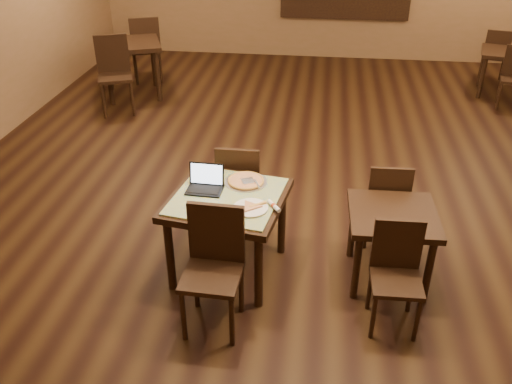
# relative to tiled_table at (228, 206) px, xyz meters

# --- Properties ---
(ground) EXTENTS (10.00, 10.00, 0.00)m
(ground) POSITION_rel_tiled_table_xyz_m (0.51, 1.66, -0.66)
(ground) COLOR black
(ground) RESTS_ON ground
(tiled_table) EXTENTS (1.05, 1.05, 0.76)m
(tiled_table) POSITION_rel_tiled_table_xyz_m (0.00, 0.00, 0.00)
(tiled_table) COLOR black
(tiled_table) RESTS_ON ground
(chair_main_near) EXTENTS (0.44, 0.44, 0.99)m
(chair_main_near) POSITION_rel_tiled_table_xyz_m (0.00, -0.61, -0.10)
(chair_main_near) COLOR black
(chair_main_near) RESTS_ON ground
(chair_main_far) EXTENTS (0.41, 0.41, 0.94)m
(chair_main_far) POSITION_rel_tiled_table_xyz_m (0.00, 0.62, -0.13)
(chair_main_far) COLOR black
(chair_main_far) RESTS_ON ground
(laptop) EXTENTS (0.30, 0.24, 0.20)m
(laptop) POSITION_rel_tiled_table_xyz_m (-0.20, 0.10, 0.16)
(laptop) COLOR black
(laptop) RESTS_ON tiled_table
(plate) EXTENTS (0.28, 0.28, 0.02)m
(plate) POSITION_rel_tiled_table_xyz_m (0.22, -0.18, 0.11)
(plate) COLOR white
(plate) RESTS_ON tiled_table
(pizza_slice) EXTENTS (0.26, 0.26, 0.02)m
(pizza_slice) POSITION_rel_tiled_table_xyz_m (0.22, -0.18, 0.13)
(pizza_slice) COLOR beige
(pizza_slice) RESTS_ON plate
(pizza_pan) EXTENTS (0.36, 0.36, 0.01)m
(pizza_pan) POSITION_rel_tiled_table_xyz_m (0.12, 0.24, 0.11)
(pizza_pan) COLOR silver
(pizza_pan) RESTS_ON tiled_table
(pizza_whole) EXTENTS (0.31, 0.31, 0.02)m
(pizza_whole) POSITION_rel_tiled_table_xyz_m (0.12, 0.24, 0.12)
(pizza_whole) COLOR beige
(pizza_whole) RESTS_ON pizza_pan
(spatula) EXTENTS (0.19, 0.27, 0.01)m
(spatula) POSITION_rel_tiled_table_xyz_m (0.14, 0.22, 0.13)
(spatula) COLOR silver
(spatula) RESTS_ON pizza_whole
(napkin_roll) EXTENTS (0.12, 0.16, 0.04)m
(napkin_roll) POSITION_rel_tiled_table_xyz_m (0.40, -0.14, 0.12)
(napkin_roll) COLOR white
(napkin_roll) RESTS_ON tiled_table
(other_table_a) EXTENTS (0.89, 0.89, 0.69)m
(other_table_a) POSITION_rel_tiled_table_xyz_m (3.51, 4.95, -0.08)
(other_table_a) COLOR black
(other_table_a) RESTS_ON ground
(other_table_a_chair_far) EXTENTS (0.46, 0.46, 0.90)m
(other_table_a_chair_far) POSITION_rel_tiled_table_xyz_m (3.49, 5.48, -0.15)
(other_table_a_chair_far) COLOR black
(other_table_a_chair_far) RESTS_ON ground
(other_table_b) EXTENTS (1.16, 1.16, 0.84)m
(other_table_b) POSITION_rel_tiled_table_xyz_m (-2.25, 4.17, 0.04)
(other_table_b) COLOR black
(other_table_b) RESTS_ON ground
(other_table_b_chair_near) EXTENTS (0.61, 0.61, 1.08)m
(other_table_b_chair_near) POSITION_rel_tiled_table_xyz_m (-2.29, 3.53, -0.05)
(other_table_b_chair_near) COLOR black
(other_table_b_chair_near) RESTS_ON ground
(other_table_b_chair_far) EXTENTS (0.61, 0.61, 1.08)m
(other_table_b_chair_far) POSITION_rel_tiled_table_xyz_m (-2.22, 4.81, -0.05)
(other_table_b_chair_far) COLOR black
(other_table_b_chair_far) RESTS_ON ground
(other_table_c) EXTENTS (0.73, 0.73, 0.67)m
(other_table_c) POSITION_rel_tiled_table_xyz_m (1.36, 0.06, -0.11)
(other_table_c) COLOR black
(other_table_c) RESTS_ON ground
(other_table_c_chair_near) EXTENTS (0.39, 0.39, 0.86)m
(other_table_c_chair_near) POSITION_rel_tiled_table_xyz_m (1.36, -0.44, -0.17)
(other_table_c_chair_near) COLOR black
(other_table_c_chair_near) RESTS_ON ground
(other_table_c_chair_far) EXTENTS (0.39, 0.39, 0.86)m
(other_table_c_chair_far) POSITION_rel_tiled_table_xyz_m (1.37, 0.57, -0.17)
(other_table_c_chair_far) COLOR black
(other_table_c_chair_far) RESTS_ON ground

